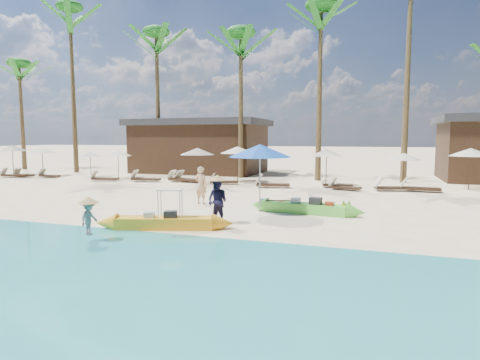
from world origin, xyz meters
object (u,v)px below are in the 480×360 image
(yellow_canoe, at_px, (165,222))
(tourist, at_px, (201,185))
(blue_umbrella, at_px, (260,151))
(green_canoe, at_px, (305,208))

(yellow_canoe, distance_m, tourist, 4.85)
(tourist, bearing_deg, blue_umbrella, 173.16)
(tourist, bearing_deg, yellow_canoe, 112.23)
(green_canoe, xyz_separation_m, tourist, (-4.59, 0.72, 0.60))
(green_canoe, height_order, tourist, tourist)
(green_canoe, xyz_separation_m, blue_umbrella, (-1.71, -0.25, 2.13))
(tourist, relative_size, blue_umbrella, 0.62)
(yellow_canoe, bearing_deg, tourist, 82.78)
(yellow_canoe, bearing_deg, green_canoe, 29.44)
(green_canoe, relative_size, tourist, 3.03)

